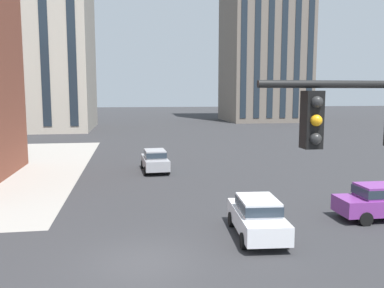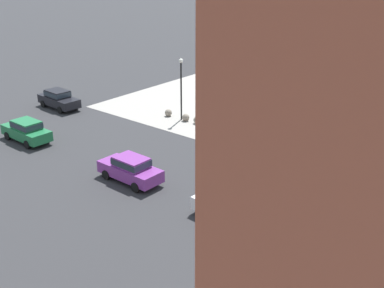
% 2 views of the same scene
% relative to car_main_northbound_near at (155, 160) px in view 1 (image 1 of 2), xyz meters
% --- Properties ---
extents(ground_plane, '(320.00, 320.00, 0.00)m').
position_rel_car_main_northbound_near_xyz_m(ground_plane, '(-1.49, -16.83, -0.92)').
color(ground_plane, '#2D2D30').
extents(car_main_northbound_near, '(2.06, 4.48, 1.68)m').
position_rel_car_main_northbound_near_xyz_m(car_main_northbound_near, '(0.00, 0.00, 0.00)').
color(car_main_northbound_near, '#99999E').
rests_on(car_main_northbound_near, ground).
extents(car_main_southbound_far, '(4.43, 1.95, 1.68)m').
position_rel_car_main_northbound_near_xyz_m(car_main_southbound_far, '(9.97, -13.53, 0.00)').
color(car_main_southbound_far, '#7A3389').
rests_on(car_main_southbound_far, ground).
extents(car_cross_far, '(2.14, 4.52, 1.68)m').
position_rel_car_main_northbound_near_xyz_m(car_cross_far, '(3.34, -14.92, 0.00)').
color(car_cross_far, silver).
rests_on(car_cross_far, ground).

